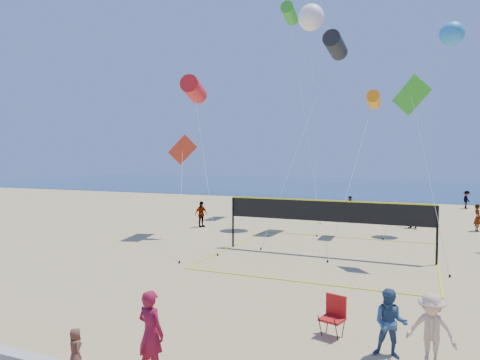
% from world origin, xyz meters
% --- Properties ---
extents(ground, '(120.00, 120.00, 0.00)m').
position_xyz_m(ground, '(0.00, 0.00, 0.00)').
color(ground, tan).
rests_on(ground, ground).
extents(ocean, '(140.00, 50.00, 0.03)m').
position_xyz_m(ocean, '(0.00, 62.00, 0.01)').
color(ocean, navy).
rests_on(ocean, ground).
extents(woman, '(0.73, 0.55, 1.81)m').
position_xyz_m(woman, '(-1.34, -1.74, 0.90)').
color(woman, maroon).
rests_on(woman, ground).
extents(toddler, '(0.44, 0.40, 0.76)m').
position_xyz_m(toddler, '(-2.15, -3.02, 0.98)').
color(toddler, brown).
rests_on(toddler, seawall).
extents(bystander_a, '(0.77, 0.61, 1.57)m').
position_xyz_m(bystander_a, '(3.22, 1.04, 0.78)').
color(bystander_a, '#304E78').
rests_on(bystander_a, ground).
extents(bystander_b, '(1.15, 0.82, 1.61)m').
position_xyz_m(bystander_b, '(4.06, 0.92, 0.81)').
color(bystander_b, '#D5AE8E').
rests_on(bystander_b, ground).
extents(far_person_0, '(0.77, 1.08, 1.70)m').
position_xyz_m(far_person_0, '(-9.31, 15.66, 0.85)').
color(far_person_0, gray).
rests_on(far_person_0, ground).
extents(far_person_1, '(1.40, 1.11, 1.49)m').
position_xyz_m(far_person_1, '(3.52, 20.52, 0.74)').
color(far_person_1, gray).
rests_on(far_person_1, ground).
extents(far_person_2, '(0.53, 0.69, 1.68)m').
position_xyz_m(far_person_2, '(7.22, 20.75, 0.84)').
color(far_person_2, gray).
rests_on(far_person_2, ground).
extents(far_person_3, '(0.84, 0.74, 1.47)m').
position_xyz_m(far_person_3, '(-1.17, 25.75, 0.73)').
color(far_person_3, gray).
rests_on(far_person_3, ground).
extents(far_person_4, '(0.99, 1.19, 1.60)m').
position_xyz_m(far_person_4, '(7.85, 33.67, 0.80)').
color(far_person_4, gray).
rests_on(far_person_4, ground).
extents(camp_chair, '(0.67, 0.79, 1.14)m').
position_xyz_m(camp_chair, '(1.82, 1.73, 0.58)').
color(camp_chair, '#AA1413').
rests_on(camp_chair, ground).
extents(volleyball_net, '(9.75, 9.60, 2.58)m').
position_xyz_m(volleyball_net, '(-0.18, 10.73, 1.78)').
color(volleyball_net, black).
rests_on(volleyball_net, ground).
extents(kite_0, '(4.60, 6.02, 9.23)m').
position_xyz_m(kite_0, '(-8.48, 13.25, 8.54)').
color(kite_0, red).
rests_on(kite_0, ground).
extents(kite_1, '(2.81, 8.98, 12.28)m').
position_xyz_m(kite_1, '(-1.17, 18.27, 11.56)').
color(kite_1, black).
rests_on(kite_1, ground).
extents(kite_2, '(1.54, 8.64, 8.39)m').
position_xyz_m(kite_2, '(1.29, 17.03, 7.89)').
color(kite_2, orange).
rests_on(kite_2, ground).
extents(kite_3, '(3.84, 5.62, 5.86)m').
position_xyz_m(kite_3, '(-8.49, 11.88, 4.78)').
color(kite_3, red).
rests_on(kite_3, ground).
extents(kite_4, '(2.34, 1.99, 8.02)m').
position_xyz_m(kite_4, '(3.49, 10.31, 6.85)').
color(kite_4, green).
rests_on(kite_4, ground).
extents(kite_6, '(2.18, 4.43, 14.47)m').
position_xyz_m(kite_6, '(-2.84, 18.73, 13.62)').
color(kite_6, white).
rests_on(kite_6, ground).
extents(kite_7, '(4.35, 4.84, 12.61)m').
position_xyz_m(kite_7, '(5.46, 19.56, 11.90)').
color(kite_7, '#2988D5').
rests_on(kite_7, ground).
extents(kite_8, '(3.98, 5.16, 16.38)m').
position_xyz_m(kite_8, '(-5.68, 23.62, 15.72)').
color(kite_8, green).
rests_on(kite_8, ground).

